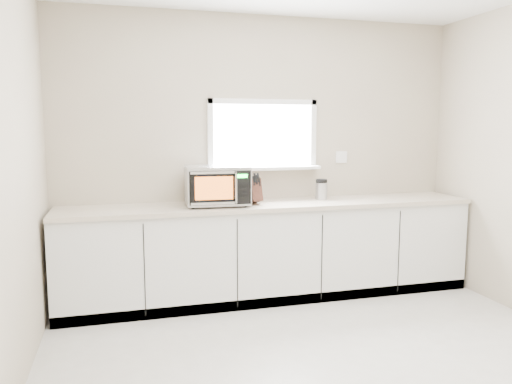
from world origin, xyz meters
name	(u,v)px	position (x,y,z in m)	size (l,w,h in m)	color
ground	(348,382)	(0.00, 0.00, 0.00)	(4.00, 4.00, 0.00)	beige
back_wall	(262,154)	(0.00, 2.00, 1.36)	(4.00, 0.17, 2.70)	#BEB397
cabinets	(271,252)	(0.00, 1.70, 0.44)	(3.92, 0.60, 0.88)	silver
countertop	(271,205)	(0.00, 1.69, 0.90)	(3.92, 0.64, 0.04)	beige
microwave	(217,185)	(-0.52, 1.68, 1.11)	(0.58, 0.49, 0.36)	black
knife_block	(254,190)	(-0.17, 1.67, 1.05)	(0.13, 0.22, 0.29)	#462319
cutting_board	(200,186)	(-0.64, 1.94, 1.07)	(0.29, 0.29, 0.02)	#9F5C3D
coffee_grinder	(321,189)	(0.55, 1.78, 1.02)	(0.12, 0.12, 0.20)	#B3B6BB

